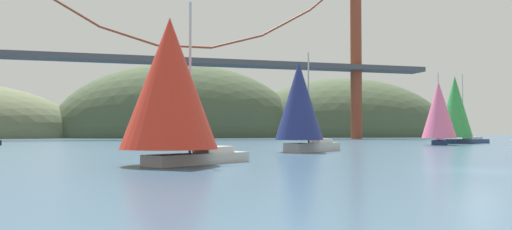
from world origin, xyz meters
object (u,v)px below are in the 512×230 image
Objects in this scene: sailboat_pink_spinnaker at (439,112)px; sailboat_green_sail at (456,108)px; sailboat_scarlet_sail at (171,86)px; sailboat_navy_sail at (300,104)px.

sailboat_green_sail is (7.49, 6.20, 0.80)m from sailboat_pink_spinnaker.
sailboat_scarlet_sail is 59.97m from sailboat_green_sail.
sailboat_navy_sail is 0.98× the size of sailboat_scarlet_sail.
sailboat_scarlet_sail is at bearing -141.48° from sailboat_pink_spinnaker.
sailboat_pink_spinnaker is 9.75m from sailboat_green_sail.
sailboat_pink_spinnaker reaches higher than sailboat_navy_sail.
sailboat_scarlet_sail reaches higher than sailboat_navy_sail.
sailboat_scarlet_sail is at bearing -141.30° from sailboat_green_sail.
sailboat_scarlet_sail is (-12.91, -14.34, 0.03)m from sailboat_navy_sail.
sailboat_scarlet_sail is 0.92× the size of sailboat_pink_spinnaker.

